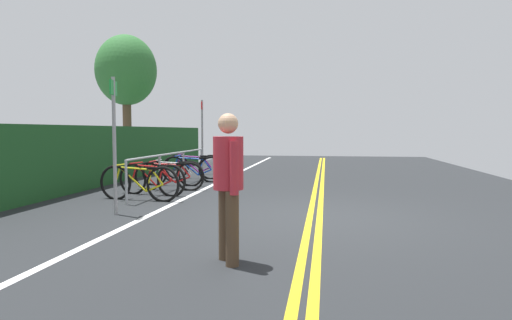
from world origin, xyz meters
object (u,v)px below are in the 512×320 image
(bike_rack, at_px, (172,161))
(bicycle_2, at_px, (169,176))
(bicycle_3, at_px, (173,173))
(tree_mid, at_px, (126,71))
(bicycle_5, at_px, (194,167))
(sign_post_near, at_px, (114,132))
(sign_post_far, at_px, (202,130))
(bicycle_0, at_px, (139,183))
(bicycle_4, at_px, (193,169))
(bicycle_1, at_px, (152,179))
(pedestrian, at_px, (228,178))

(bike_rack, xyz_separation_m, bicycle_2, (-0.43, -0.07, -0.32))
(bicycle_3, xyz_separation_m, tree_mid, (6.14, 4.07, 3.47))
(bicycle_3, bearing_deg, bicycle_2, -165.77)
(bicycle_3, relative_size, bicycle_5, 0.93)
(sign_post_near, bearing_deg, sign_post_far, 3.83)
(bicycle_0, height_order, sign_post_near, sign_post_near)
(tree_mid, bearing_deg, bicycle_2, -148.49)
(sign_post_far, bearing_deg, sign_post_near, -176.17)
(bike_rack, xyz_separation_m, bicycle_5, (2.13, 0.10, -0.30))
(bicycle_5, bearing_deg, bicycle_3, 178.38)
(bicycle_4, bearing_deg, bicycle_5, 14.57)
(bicycle_1, bearing_deg, bike_rack, -1.09)
(pedestrian, bearing_deg, bicycle_5, 19.23)
(bicycle_1, xyz_separation_m, sign_post_near, (-2.29, -0.28, 1.03))
(bicycle_1, bearing_deg, bicycle_0, -177.82)
(bicycle_4, bearing_deg, tree_mid, 39.54)
(bicycle_0, distance_m, bicycle_1, 0.75)
(bicycle_1, xyz_separation_m, tree_mid, (7.84, 4.19, 3.44))
(bike_rack, bearing_deg, bicycle_1, 178.91)
(bicycle_1, bearing_deg, bicycle_5, 1.22)
(bike_rack, bearing_deg, sign_post_near, -175.87)
(bicycle_5, bearing_deg, bicycle_4, -165.43)
(bicycle_2, height_order, sign_post_near, sign_post_near)
(sign_post_near, bearing_deg, tree_mid, 23.82)
(pedestrian, height_order, sign_post_far, sign_post_far)
(bicycle_1, relative_size, pedestrian, 1.06)
(bicycle_0, height_order, bicycle_5, bicycle_5)
(bicycle_1, bearing_deg, sign_post_near, -172.97)
(bicycle_0, xyz_separation_m, pedestrian, (-3.93, -2.72, 0.56))
(bicycle_1, height_order, sign_post_near, sign_post_near)
(sign_post_far, bearing_deg, bicycle_5, -175.03)
(sign_post_near, xyz_separation_m, sign_post_far, (7.04, 0.47, 0.05))
(bicycle_5, xyz_separation_m, pedestrian, (-8.09, -2.82, 0.55))
(bicycle_3, relative_size, sign_post_far, 0.68)
(bike_rack, xyz_separation_m, bicycle_1, (-1.28, 0.02, -0.31))
(bicycle_1, relative_size, bicycle_5, 0.96)
(bicycle_3, height_order, tree_mid, tree_mid)
(bicycle_0, xyz_separation_m, sign_post_far, (5.50, 0.22, 1.08))
(bike_rack, bearing_deg, bicycle_3, 18.94)
(bicycle_2, height_order, pedestrian, pedestrian)
(bicycle_2, bearing_deg, bicycle_4, -1.41)
(bicycle_3, distance_m, sign_post_far, 3.25)
(bike_rack, xyz_separation_m, sign_post_near, (-3.57, -0.26, 0.73))
(bike_rack, relative_size, sign_post_far, 2.19)
(bicycle_4, xyz_separation_m, sign_post_far, (2.15, 0.33, 1.08))
(bicycle_1, xyz_separation_m, pedestrian, (-4.68, -2.75, 0.56))
(bike_rack, distance_m, sign_post_far, 3.57)
(bike_rack, bearing_deg, bicycle_0, -179.88)
(bike_rack, bearing_deg, pedestrian, -155.43)
(sign_post_far, bearing_deg, bicycle_4, -171.36)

